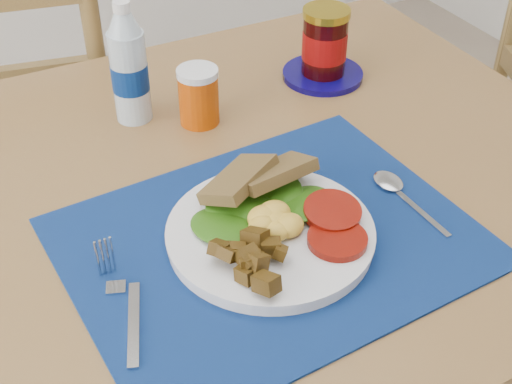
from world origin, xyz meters
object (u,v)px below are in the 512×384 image
juice_glass (199,98)px  water_bottle (129,69)px  breakfast_plate (268,232)px  jam_on_saucer (324,48)px  chair_far (17,113)px

juice_glass → water_bottle: bearing=146.2°
breakfast_plate → water_bottle: water_bottle is taller
water_bottle → jam_on_saucer: 0.34m
breakfast_plate → water_bottle: size_ratio=1.33×
chair_far → breakfast_plate: 0.84m
chair_far → jam_on_saucer: chair_far is taller
water_bottle → jam_on_saucer: (0.34, -0.03, -0.03)m
chair_far → breakfast_plate: (0.18, -0.79, 0.21)m
chair_far → jam_on_saucer: (0.48, -0.44, 0.24)m
chair_far → juice_glass: bearing=125.9°
chair_far → breakfast_plate: bearing=113.9°
chair_far → juice_glass: size_ratio=12.61×
chair_far → jam_on_saucer: size_ratio=7.84×
chair_far → juice_glass: 0.58m
water_bottle → breakfast_plate: bearing=-82.6°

